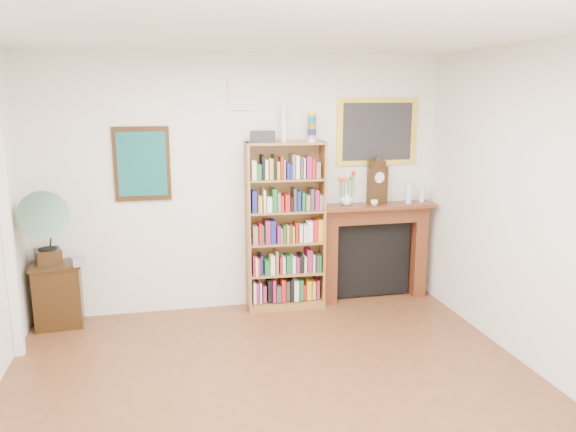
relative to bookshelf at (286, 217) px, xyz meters
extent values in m
cube|color=#592F1B|center=(-0.46, -2.33, -1.05)|extent=(4.50, 5.00, 0.01)
cube|color=white|center=(-0.46, -2.33, 1.76)|extent=(4.50, 5.00, 0.01)
cube|color=silver|center=(-0.46, 0.17, 0.36)|extent=(4.50, 0.01, 2.80)
cube|color=white|center=(-2.66, -0.66, 0.01)|extent=(0.08, 0.08, 2.10)
cube|color=black|center=(-1.51, 0.16, 0.61)|extent=(0.58, 0.03, 0.78)
cube|color=#115151|center=(-1.51, 0.14, 0.61)|extent=(0.50, 0.01, 0.67)
cube|color=white|center=(-0.46, 0.16, 1.31)|extent=(0.26, 0.03, 0.30)
cube|color=silver|center=(-0.46, 0.14, 1.31)|extent=(0.22, 0.01, 0.26)
cube|color=yellow|center=(1.09, 0.16, 0.91)|extent=(0.95, 0.03, 0.75)
cube|color=#262628|center=(1.09, 0.14, 0.91)|extent=(0.82, 0.01, 0.65)
cube|color=brown|center=(-0.42, 0.00, -0.11)|extent=(0.04, 0.30, 1.87)
cube|color=brown|center=(0.42, 0.00, -0.11)|extent=(0.04, 0.30, 1.87)
cube|color=brown|center=(0.00, 0.00, 0.81)|extent=(0.87, 0.34, 0.03)
cube|color=brown|center=(0.00, 0.00, -1.00)|extent=(0.87, 0.34, 0.08)
cube|color=brown|center=(0.00, 0.15, -0.11)|extent=(0.86, 0.05, 1.87)
cube|color=brown|center=(0.00, 0.00, -0.64)|extent=(0.82, 0.32, 0.02)
cube|color=brown|center=(0.00, 0.00, -0.29)|extent=(0.82, 0.32, 0.02)
cube|color=brown|center=(0.00, 0.00, 0.07)|extent=(0.82, 0.32, 0.02)
cube|color=brown|center=(0.00, 0.00, 0.42)|extent=(0.82, 0.32, 0.02)
cube|color=black|center=(-2.41, -0.03, -0.71)|extent=(0.52, 0.40, 0.67)
cube|color=#491911|center=(0.52, 0.05, -0.49)|extent=(0.15, 0.20, 1.10)
cube|color=#491911|center=(1.62, 0.05, -0.49)|extent=(0.15, 0.20, 1.10)
cube|color=#491911|center=(1.07, 0.05, -0.03)|extent=(1.25, 0.20, 0.18)
cube|color=#491911|center=(1.07, 0.01, 0.08)|extent=(1.35, 0.32, 0.04)
cube|color=black|center=(1.07, 0.12, -0.58)|extent=(0.91, 0.09, 0.88)
cube|color=black|center=(-2.48, 0.01, -0.29)|extent=(0.30, 0.30, 0.15)
cylinder|color=black|center=(-2.48, 0.01, -0.22)|extent=(0.23, 0.23, 0.01)
cone|color=#2E4334|center=(-2.48, -0.14, 0.11)|extent=(0.64, 0.71, 0.61)
cube|color=#A9AAB5|center=(-2.17, -0.14, -0.33)|extent=(0.15, 0.15, 0.08)
cube|color=black|center=(1.08, 0.06, 0.31)|extent=(0.23, 0.16, 0.42)
cylinder|color=white|center=(1.08, 0.00, 0.41)|extent=(0.12, 0.04, 0.13)
cube|color=black|center=(1.08, 0.06, 0.55)|extent=(0.17, 0.13, 0.08)
imported|color=white|center=(0.71, 0.05, 0.17)|extent=(0.16, 0.16, 0.15)
imported|color=silver|center=(1.01, -0.05, 0.13)|extent=(0.10, 0.10, 0.06)
cylinder|color=silver|center=(1.44, 0.00, 0.22)|extent=(0.07, 0.07, 0.24)
cylinder|color=silver|center=(1.63, 0.04, 0.20)|extent=(0.06, 0.06, 0.20)
camera|label=1|loc=(-1.27, -5.89, 1.31)|focal=35.00mm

